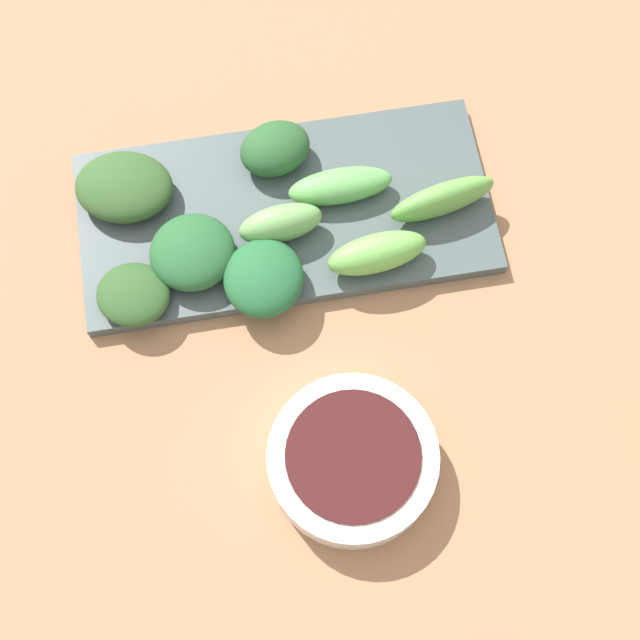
% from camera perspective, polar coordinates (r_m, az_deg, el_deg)
% --- Properties ---
extents(tabletop, '(2.10, 2.10, 0.02)m').
position_cam_1_polar(tabletop, '(0.69, -1.04, -0.39)').
color(tabletop, '#A2714F').
rests_on(tabletop, ground).
extents(sauce_bowl, '(0.12, 0.12, 0.03)m').
position_cam_1_polar(sauce_bowl, '(0.63, 2.05, -8.76)').
color(sauce_bowl, silver).
rests_on(sauce_bowl, tabletop).
extents(serving_plate, '(0.15, 0.32, 0.01)m').
position_cam_1_polar(serving_plate, '(0.71, -1.82, 6.75)').
color(serving_plate, '#445052').
rests_on(serving_plate, tabletop).
extents(broccoli_stalk_0, '(0.03, 0.07, 0.03)m').
position_cam_1_polar(broccoli_stalk_0, '(0.68, -2.48, 6.05)').
color(broccoli_stalk_0, '#70A85A').
rests_on(broccoli_stalk_0, serving_plate).
extents(broccoli_leafy_1, '(0.07, 0.07, 0.02)m').
position_cam_1_polar(broccoli_leafy_1, '(0.68, -11.61, 1.57)').
color(broccoli_leafy_1, '#2C4F24').
rests_on(broccoli_leafy_1, serving_plate).
extents(broccoli_leafy_2, '(0.08, 0.08, 0.03)m').
position_cam_1_polar(broccoli_leafy_2, '(0.68, -8.00, 4.23)').
color(broccoli_leafy_2, '#25592E').
rests_on(broccoli_leafy_2, serving_plate).
extents(broccoli_leafy_3, '(0.08, 0.07, 0.03)m').
position_cam_1_polar(broccoli_leafy_3, '(0.66, -3.55, 2.63)').
color(broccoli_leafy_3, '#215C31').
rests_on(broccoli_leafy_3, serving_plate).
extents(broccoli_leafy_4, '(0.06, 0.07, 0.03)m').
position_cam_1_polar(broccoli_leafy_4, '(0.71, -2.82, 10.67)').
color(broccoli_leafy_4, '#255329').
rests_on(broccoli_leafy_4, serving_plate).
extents(broccoli_stalk_5, '(0.03, 0.08, 0.02)m').
position_cam_1_polar(broccoli_stalk_5, '(0.70, 1.28, 8.39)').
color(broccoli_stalk_5, '#5EA453').
rests_on(broccoli_stalk_5, serving_plate).
extents(broccoli_stalk_6, '(0.04, 0.08, 0.03)m').
position_cam_1_polar(broccoli_stalk_6, '(0.67, 3.59, 4.21)').
color(broccoli_stalk_6, '#6DB74E').
rests_on(broccoli_stalk_6, serving_plate).
extents(broccoli_leafy_7, '(0.08, 0.09, 0.03)m').
position_cam_1_polar(broccoli_leafy_7, '(0.71, -12.18, 8.14)').
color(broccoli_leafy_7, '#2F5225').
rests_on(broccoli_leafy_7, serving_plate).
extents(broccoli_stalk_8, '(0.04, 0.09, 0.03)m').
position_cam_1_polar(broccoli_stalk_8, '(0.70, 7.68, 7.52)').
color(broccoli_stalk_8, '#61A045').
rests_on(broccoli_stalk_8, serving_plate).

